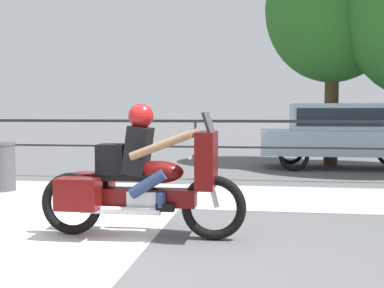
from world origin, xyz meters
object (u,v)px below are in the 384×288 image
object	(u,v)px
motorcycle	(141,178)
parked_car	(341,132)
trash_bin	(2,166)
tree_behind_car	(333,8)

from	to	relation	value
motorcycle	parked_car	xyz separation A→B (m)	(3.37, 7.37, 0.26)
trash_bin	tree_behind_car	size ratio (longest dim) A/B	0.15
parked_car	trash_bin	bearing A→B (deg)	-146.40
trash_bin	tree_behind_car	xyz separation A→B (m)	(6.56, 5.43, 3.77)
motorcycle	parked_car	world-z (taller)	parked_car
motorcycle	parked_car	size ratio (longest dim) A/B	0.57
motorcycle	parked_car	bearing A→B (deg)	64.76
motorcycle	trash_bin	xyz separation A→B (m)	(-3.32, 2.79, -0.23)
parked_car	tree_behind_car	size ratio (longest dim) A/B	0.68
parked_car	tree_behind_car	bearing A→B (deg)	97.67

